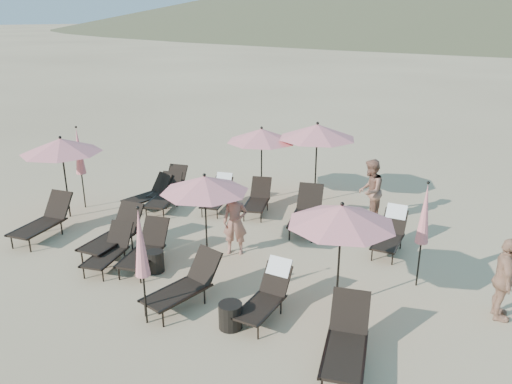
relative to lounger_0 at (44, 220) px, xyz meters
The scene contains 28 objects.
ground 5.01m from the lounger_0, ahead, with size 800.00×800.00×0.00m, color #D6BA8C.
lounger_0 is the anchor object (origin of this frame).
lounger_1 2.22m from the lounger_0, ahead, with size 0.90×1.87×1.03m.
lounger_2 3.34m from the lounger_0, ahead, with size 1.05×1.75×0.94m.
lounger_3 5.20m from the lounger_0, ahead, with size 0.92×1.77×0.97m.
lounger_4 6.71m from the lounger_0, ahead, with size 0.63×1.55×0.95m.
lounger_5 8.57m from the lounger_0, ahead, with size 1.10×1.84×0.99m.
lounger_6 3.19m from the lounger_0, 76.19° to the left, with size 0.82×1.63×0.89m.
lounger_7 3.96m from the lounger_0, 76.99° to the left, with size 1.00×1.76×0.96m.
lounger_8 4.81m from the lounger_0, 56.50° to the left, with size 0.94×1.62×0.95m.
lounger_9 5.78m from the lounger_0, 48.68° to the left, with size 1.08×1.67×0.90m.
lounger_10 6.84m from the lounger_0, 35.94° to the left, with size 1.18×1.95×1.05m.
lounger_11 8.78m from the lounger_0, 26.58° to the left, with size 0.70×1.61×0.98m.
lounger_12 2.65m from the lounger_0, ahead, with size 0.95×1.60×0.86m.
lounger_13 3.42m from the lounger_0, 67.43° to the left, with size 1.15×1.79×0.96m.
umbrella_open_0 2.15m from the lounger_0, 116.37° to the left, with size 2.20×2.20×2.36m.
umbrella_open_1 4.75m from the lounger_0, 13.85° to the left, with size 2.00×2.00×2.15m.
umbrella_open_2 7.93m from the lounger_0, ahead, with size 2.06×2.06×2.22m.
umbrella_open_3 6.53m from the lounger_0, 58.67° to the left, with size 2.15×2.15×2.31m.
umbrella_open_4 7.94m from the lounger_0, 51.24° to the left, with size 2.33×2.33×2.51m.
umbrella_closed_0 5.29m from the lounger_0, 17.19° to the right, with size 0.27×0.27×2.34m.
umbrella_closed_1 9.30m from the lounger_0, 15.66° to the left, with size 0.27×0.27×2.34m.
umbrella_closed_2 2.51m from the lounger_0, 112.81° to the left, with size 0.29×0.29×2.48m.
side_table_0 3.72m from the lounger_0, ahead, with size 0.39×0.39×0.49m, color black.
side_table_1 6.41m from the lounger_0, ahead, with size 0.44×0.44×0.49m, color black.
beachgoer_a 5.06m from the lounger_0, 20.82° to the left, with size 0.59×0.39×1.62m, color #A06856.
beachgoer_b 8.69m from the lounger_0, 38.50° to the left, with size 0.87×0.67×1.78m, color #98644E.
beachgoer_c 10.72m from the lounger_0, 11.12° to the left, with size 0.96×0.40×1.63m, color tan.
Camera 1 is at (5.86, -6.99, 5.40)m, focal length 35.00 mm.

